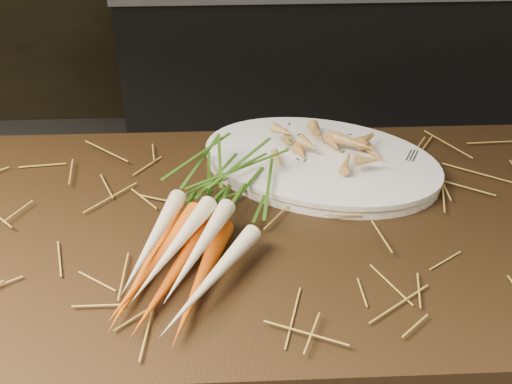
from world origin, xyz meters
TOP-DOWN VIEW (x-y plane):
  - back_counter at (0.30, 2.18)m, footprint 1.82×0.62m
  - straw_bedding at (0.00, 0.30)m, footprint 1.40×0.60m
  - root_veg_bunch at (-0.19, 0.28)m, footprint 0.31×0.54m
  - serving_platter at (0.03, 0.47)m, footprint 0.56×0.48m
  - roasted_veg_heap at (0.03, 0.47)m, footprint 0.28×0.25m
  - serving_fork at (0.17, 0.39)m, footprint 0.10×0.17m

SIDE VIEW (x-z plane):
  - back_counter at x=0.30m, z-range 0.00..0.84m
  - straw_bedding at x=0.00m, z-range 0.90..0.92m
  - serving_platter at x=0.03m, z-range 0.90..0.93m
  - serving_fork at x=0.17m, z-range 0.93..0.93m
  - root_veg_bunch at x=-0.19m, z-range 0.90..0.99m
  - roasted_veg_heap at x=0.03m, z-range 0.93..0.98m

